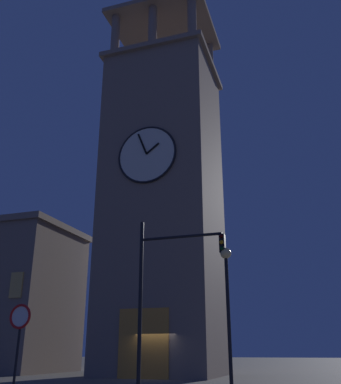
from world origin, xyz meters
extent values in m
plane|color=#56544F|center=(0.00, 0.00, 0.00)|extent=(200.00, 200.00, 0.00)
cube|color=gray|center=(0.76, -3.16, 11.69)|extent=(7.71, 7.09, 23.38)
cube|color=gray|center=(0.76, -3.16, 23.58)|extent=(8.31, 7.69, 0.40)
cylinder|color=gray|center=(-2.49, -0.21, 25.76)|extent=(0.70, 0.70, 3.97)
cylinder|color=gray|center=(0.76, -0.21, 25.76)|extent=(0.70, 0.70, 3.97)
cylinder|color=gray|center=(4.02, -0.21, 25.76)|extent=(0.70, 0.70, 3.97)
cylinder|color=gray|center=(-2.49, -6.10, 25.76)|extent=(0.70, 0.70, 3.97)
cylinder|color=gray|center=(0.76, -6.10, 25.76)|extent=(0.70, 0.70, 3.97)
cylinder|color=gray|center=(4.02, -6.10, 25.76)|extent=(0.70, 0.70, 3.97)
cube|color=gray|center=(0.76, -3.16, 27.95)|extent=(8.31, 7.69, 0.40)
cylinder|color=black|center=(0.76, -3.16, 29.44)|extent=(0.12, 0.12, 2.58)
cylinder|color=silver|center=(0.76, 0.45, 14.34)|extent=(4.14, 0.12, 4.14)
torus|color=black|center=(0.76, 0.47, 14.34)|extent=(4.30, 0.16, 4.30)
cube|color=black|center=(0.31, 0.55, 14.69)|extent=(0.98, 0.06, 0.79)
cube|color=black|center=(1.09, 0.55, 15.16)|extent=(0.76, 0.06, 1.68)
cube|color=orange|center=(0.76, 0.34, 2.00)|extent=(3.20, 0.24, 4.00)
cube|color=#E0B259|center=(10.79, -0.28, 5.95)|extent=(1.00, 0.12, 1.80)
cylinder|color=black|center=(-2.50, 9.08, 3.39)|extent=(0.16, 0.16, 6.78)
cylinder|color=black|center=(-4.24, 9.08, 6.00)|extent=(3.49, 0.12, 0.12)
cube|color=black|center=(-5.99, 9.08, 5.57)|extent=(0.22, 0.30, 0.75)
sphere|color=#360505|center=(-5.99, 9.26, 5.85)|extent=(0.16, 0.16, 0.16)
sphere|color=orange|center=(-5.99, 9.26, 5.60)|extent=(0.16, 0.16, 0.16)
sphere|color=#063316|center=(-5.99, 9.26, 5.35)|extent=(0.16, 0.16, 0.16)
cylinder|color=black|center=(-6.11, 9.08, 2.48)|extent=(0.14, 0.14, 4.96)
sphere|color=#F9DB8C|center=(-6.11, 9.08, 5.18)|extent=(0.44, 0.44, 0.44)
cylinder|color=black|center=(-0.32, 13.79, 1.33)|extent=(0.08, 0.08, 2.66)
cylinder|color=white|center=(-0.32, 13.83, 2.56)|extent=(0.70, 0.04, 0.70)
torus|color=red|center=(-0.32, 13.85, 2.56)|extent=(0.78, 0.08, 0.78)
camera|label=1|loc=(-9.34, 25.97, 1.51)|focal=40.73mm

